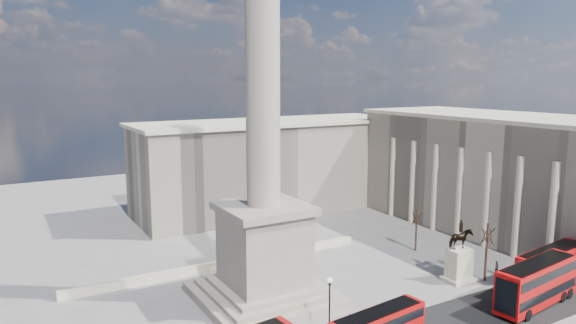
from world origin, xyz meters
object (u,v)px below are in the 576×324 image
at_px(red_bus_d, 552,268).
at_px(pedestrian_walking, 497,268).
at_px(pedestrian_standing, 504,275).
at_px(pedestrian_crossing, 350,323).
at_px(equestrian_statue, 459,260).
at_px(victorian_lamp, 330,303).
at_px(nelsons_column, 263,185).
at_px(red_bus_c, 537,283).

distance_m(red_bus_d, pedestrian_walking, 6.61).
xyz_separation_m(pedestrian_standing, pedestrian_crossing, (-23.77, -0.91, 0.18)).
bearing_deg(equestrian_statue, pedestrian_crossing, -168.71).
bearing_deg(red_bus_d, victorian_lamp, 165.96).
bearing_deg(victorian_lamp, nelsons_column, 97.38).
xyz_separation_m(nelsons_column, pedestrian_standing, (27.44, -9.90, -12.14)).
bearing_deg(red_bus_d, pedestrian_standing, 116.40).
bearing_deg(nelsons_column, pedestrian_standing, -19.85).
xyz_separation_m(nelsons_column, red_bus_d, (30.23, -14.13, -10.39)).
xyz_separation_m(red_bus_c, victorian_lamp, (-23.17, 5.48, 0.93)).
bearing_deg(victorian_lamp, pedestrian_standing, 1.56).
distance_m(red_bus_c, red_bus_d, 6.01).
distance_m(red_bus_d, equestrian_statue, 10.28).
xyz_separation_m(red_bus_d, victorian_lamp, (-28.86, 3.52, 0.98)).
height_order(pedestrian_walking, pedestrian_crossing, pedestrian_crossing).
xyz_separation_m(nelsons_column, pedestrian_walking, (28.61, -7.94, -12.07)).
relative_size(red_bus_d, pedestrian_walking, 7.18).
distance_m(red_bus_c, pedestrian_standing, 7.06).
distance_m(red_bus_c, pedestrian_crossing, 21.60).
height_order(red_bus_d, pedestrian_crossing, red_bus_d).
distance_m(red_bus_d, pedestrian_crossing, 26.82).
bearing_deg(nelsons_column, victorian_lamp, -82.62).
relative_size(red_bus_d, victorian_lamp, 2.04).
height_order(red_bus_c, victorian_lamp, victorian_lamp).
height_order(nelsons_column, pedestrian_standing, nelsons_column).
bearing_deg(pedestrian_walking, red_bus_d, -72.69).
distance_m(nelsons_column, equestrian_statue, 26.01).
relative_size(pedestrian_standing, pedestrian_crossing, 0.81).
relative_size(red_bus_c, equestrian_statue, 1.63).
bearing_deg(red_bus_d, nelsons_column, 147.86).
bearing_deg(pedestrian_crossing, equestrian_statue, -118.31).
bearing_deg(pedestrian_standing, nelsons_column, -30.42).
xyz_separation_m(victorian_lamp, pedestrian_standing, (26.06, 0.71, -2.73)).
bearing_deg(pedestrian_walking, equestrian_statue, 173.29).
relative_size(red_bus_d, equestrian_statue, 1.60).
bearing_deg(equestrian_statue, victorian_lamp, -170.42).
height_order(nelsons_column, equestrian_statue, nelsons_column).
xyz_separation_m(red_bus_c, pedestrian_standing, (2.89, 6.19, -1.81)).
relative_size(red_bus_c, pedestrian_walking, 7.32).
height_order(equestrian_statue, pedestrian_standing, equestrian_statue).
height_order(victorian_lamp, pedestrian_walking, victorian_lamp).
height_order(nelsons_column, pedestrian_walking, nelsons_column).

